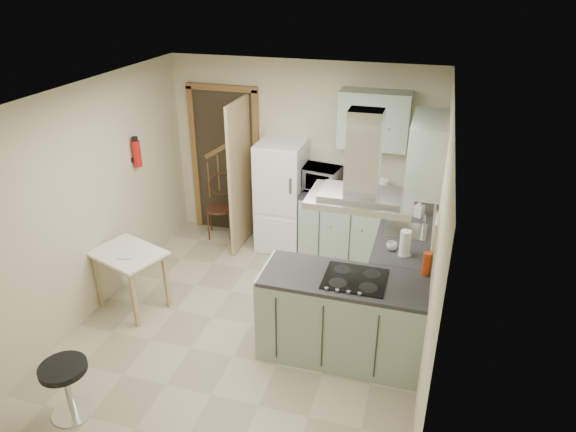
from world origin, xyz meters
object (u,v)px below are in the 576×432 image
(fridge, at_px, (281,196))
(extractor_hood, at_px, (361,199))
(drop_leaf_table, at_px, (132,280))
(bentwood_chair, at_px, (219,209))
(stool, at_px, (68,390))
(microwave, at_px, (318,178))
(peninsula, at_px, (342,317))

(fridge, bearing_deg, extractor_hood, -56.21)
(drop_leaf_table, distance_m, bentwood_chair, 1.91)
(extractor_hood, bearing_deg, fridge, 123.79)
(fridge, xyz_separation_m, stool, (-0.88, -3.40, -0.48))
(extractor_hood, relative_size, stool, 1.69)
(microwave, bearing_deg, peninsula, -60.48)
(fridge, relative_size, bentwood_chair, 1.78)
(peninsula, distance_m, stool, 2.54)
(fridge, xyz_separation_m, microwave, (0.49, 0.04, 0.30))
(peninsula, height_order, extractor_hood, extractor_hood)
(extractor_hood, bearing_deg, bentwood_chair, 138.22)
(fridge, xyz_separation_m, bentwood_chair, (-0.94, 0.04, -0.33))
(drop_leaf_table, height_order, stool, drop_leaf_table)
(extractor_hood, bearing_deg, stool, -147.27)
(peninsula, bearing_deg, fridge, 121.74)
(microwave, bearing_deg, extractor_hood, -58.01)
(extractor_hood, distance_m, bentwood_chair, 3.30)
(microwave, bearing_deg, drop_leaf_table, -122.29)
(peninsula, height_order, stool, peninsula)
(drop_leaf_table, relative_size, microwave, 1.38)
(stool, height_order, microwave, microwave)
(bentwood_chair, bearing_deg, peninsula, -60.96)
(peninsula, height_order, microwave, microwave)
(fridge, height_order, stool, fridge)
(peninsula, relative_size, bentwood_chair, 1.83)
(peninsula, relative_size, microwave, 2.81)
(peninsula, distance_m, drop_leaf_table, 2.43)
(fridge, height_order, microwave, fridge)
(extractor_hood, xyz_separation_m, drop_leaf_table, (-2.53, 0.13, -1.36))
(peninsula, xyz_separation_m, microwave, (-0.73, 2.02, 0.60))
(bentwood_chair, bearing_deg, stool, -106.93)
(fridge, height_order, drop_leaf_table, fridge)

